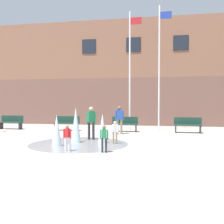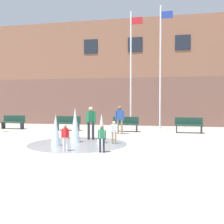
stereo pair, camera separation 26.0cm
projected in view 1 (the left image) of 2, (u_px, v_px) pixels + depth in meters
ground_plane at (73, 179)px, 6.21m from camera, size 100.00×100.00×0.00m
library_building at (137, 76)px, 22.95m from camera, size 36.00×6.05×8.21m
splash_fountain at (79, 130)px, 11.39m from camera, size 4.28×4.28×1.58m
park_bench_far_left at (11, 122)px, 17.55m from camera, size 1.60×0.44×0.91m
park_bench_under_left_flagpole at (67, 123)px, 16.66m from camera, size 1.60×0.44×0.91m
park_bench_under_right_flagpole at (125, 124)px, 16.06m from camera, size 1.60×0.44×0.91m
park_bench_near_trashcan at (188, 125)px, 15.41m from camera, size 1.60×0.44×0.91m
adult_in_red at (119, 118)px, 14.75m from camera, size 0.50×0.28×1.59m
adult_watching at (91, 120)px, 12.64m from camera, size 0.50×0.37×1.59m
child_running at (115, 131)px, 11.39m from camera, size 0.31×0.22×0.99m
child_with_pink_shirt at (104, 137)px, 9.39m from camera, size 0.31×0.24×0.99m
child_in_fountain at (67, 136)px, 9.62m from camera, size 0.31×0.22×0.99m
flagpole_left at (130, 67)px, 16.98m from camera, size 0.80×0.10×7.66m
flagpole_right at (160, 65)px, 16.63m from camera, size 0.80×0.10×7.91m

